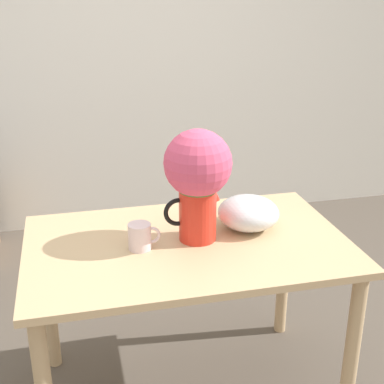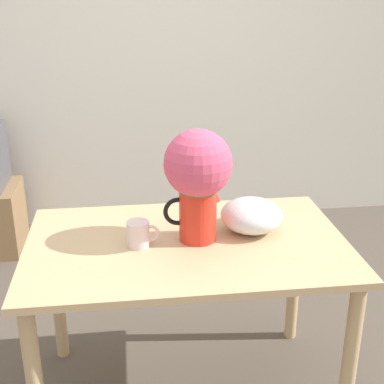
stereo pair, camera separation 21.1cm
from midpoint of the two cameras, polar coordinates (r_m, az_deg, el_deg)
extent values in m
cube|color=silver|center=(3.96, -2.28, 14.87)|extent=(8.00, 0.05, 2.60)
cube|color=tan|center=(2.18, 2.22, -5.68)|extent=(1.30, 0.82, 0.03)
cylinder|color=tan|center=(2.28, 19.11, -17.21)|extent=(0.06, 0.06, 0.74)
cylinder|color=tan|center=(2.67, -12.00, -10.30)|extent=(0.06, 0.06, 0.74)
cylinder|color=tan|center=(2.81, 13.03, -8.65)|extent=(0.06, 0.06, 0.74)
cylinder|color=red|center=(2.15, 3.43, -2.32)|extent=(0.15, 0.15, 0.23)
cone|color=red|center=(2.13, 5.18, -0.24)|extent=(0.05, 0.05, 0.06)
torus|color=black|center=(2.13, 1.33, -2.15)|extent=(0.12, 0.02, 0.12)
sphere|color=#3D7033|center=(2.09, 3.53, 1.77)|extent=(0.20, 0.20, 0.20)
sphere|color=#DB4C70|center=(2.07, 3.56, 3.00)|extent=(0.27, 0.27, 0.27)
cylinder|color=silver|center=(2.12, -2.92, -4.56)|extent=(0.09, 0.09, 0.11)
torus|color=silver|center=(2.12, -1.64, -4.50)|extent=(0.07, 0.01, 0.07)
ellipsoid|color=silver|center=(2.27, 9.02, -2.53)|extent=(0.26, 0.26, 0.14)
camera|label=1|loc=(0.11, -87.14, 1.13)|focal=50.00mm
camera|label=2|loc=(0.11, 92.86, -1.13)|focal=50.00mm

